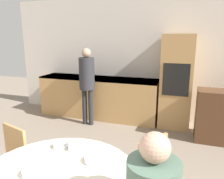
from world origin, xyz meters
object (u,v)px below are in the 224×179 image
chair_far_right (144,168)px  chair_far_left (8,162)px  cup (72,146)px  person_standing (87,78)px  oven_unit (176,82)px  bowl_near (94,159)px  bowl_far (61,145)px  bowl_centre (34,172)px

chair_far_right → chair_far_left: bearing=-42.2°
chair_far_right → cup: bearing=-28.9°
chair_far_left → person_standing: person_standing is taller
oven_unit → chair_far_left: oven_unit is taller
oven_unit → cup: bearing=-106.3°
bowl_near → bowl_far: bearing=162.7°
cup → bowl_far: (-0.14, 0.02, -0.02)m
oven_unit → chair_far_left: (-1.56, -2.77, -0.43)m
bowl_far → chair_far_right: bearing=21.9°
cup → person_standing: bearing=111.5°
oven_unit → bowl_near: (-0.53, -2.85, -0.16)m
oven_unit → chair_far_left: size_ratio=2.15×
bowl_centre → oven_unit: bearing=74.2°
bowl_near → bowl_centre: size_ratio=0.97×
chair_far_right → bowl_near: bearing=-6.0°
chair_far_left → bowl_far: bearing=21.0°
chair_far_right → person_standing: 2.49m
oven_unit → bowl_far: 2.89m
oven_unit → bowl_centre: 3.30m
person_standing → cup: person_standing is taller
cup → bowl_near: 0.29m
chair_far_right → person_standing: person_standing is taller
person_standing → oven_unit: bearing=16.5°
bowl_far → bowl_centre: bearing=-85.0°
cup → bowl_near: bearing=-22.2°
chair_far_right → person_standing: size_ratio=0.54×
chair_far_right → bowl_centre: size_ratio=4.88×
chair_far_left → oven_unit: bearing=77.7°
bowl_near → cup: bearing=157.8°
person_standing → cup: (0.89, -2.24, -0.19)m
oven_unit → chair_far_right: 2.46m
bowl_far → bowl_near: bearing=-17.3°
cup → bowl_centre: size_ratio=0.51×
person_standing → cup: 2.42m
oven_unit → bowl_far: bearing=-109.0°
chair_far_left → bowl_centre: (0.66, -0.40, 0.28)m
chair_far_right → bowl_centre: chair_far_right is taller
person_standing → bowl_near: size_ratio=9.27×
chair_far_left → cup: 0.82m
cup → bowl_near: (0.27, -0.11, -0.02)m
chair_far_right → bowl_far: chair_far_right is taller
chair_far_left → bowl_near: (1.03, -0.08, 0.27)m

